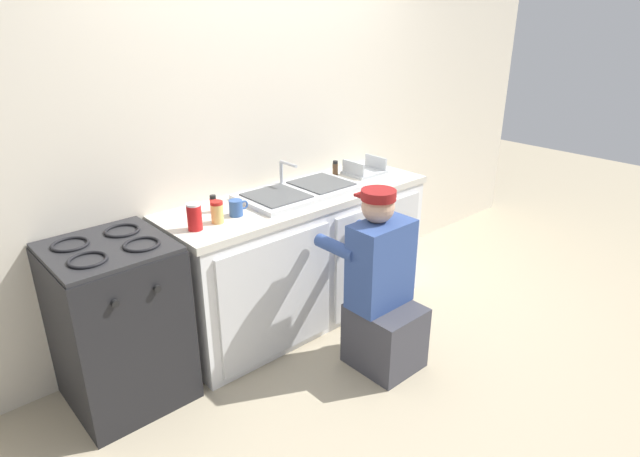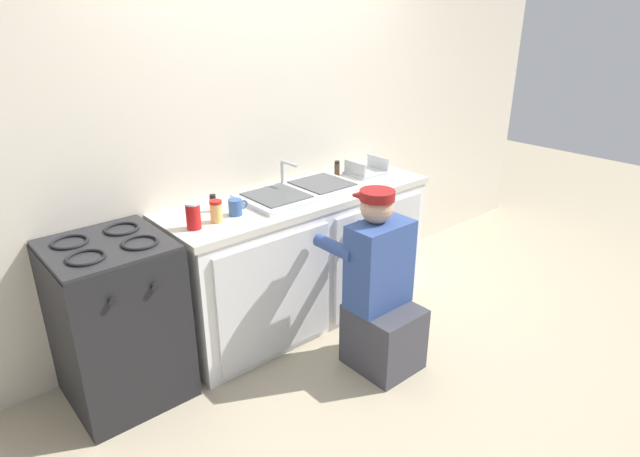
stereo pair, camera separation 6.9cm
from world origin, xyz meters
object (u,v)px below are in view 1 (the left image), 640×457
spice_bottle_red (213,204)px  soda_cup_red (194,217)px  sink_double_basin (299,191)px  condiment_jar (217,212)px  spice_bottle_pepper (335,168)px  stove_range (119,323)px  plumber_person (382,296)px  coffee_mug (236,208)px  dish_rack_tray (365,170)px

spice_bottle_red → soda_cup_red: bearing=-142.5°
sink_double_basin → condiment_jar: sink_double_basin is taller
condiment_jar → spice_bottle_pepper: condiment_jar is taller
condiment_jar → spice_bottle_pepper: 1.16m
stove_range → condiment_jar: bearing=-6.9°
plumber_person → coffee_mug: size_ratio=8.76×
condiment_jar → sink_double_basin: bearing=6.5°
plumber_person → spice_bottle_red: 1.14m
spice_bottle_pepper → soda_cup_red: soda_cup_red is taller
stove_range → soda_cup_red: bearing=-9.8°
sink_double_basin → spice_bottle_red: 0.60m
sink_double_basin → dish_rack_tray: sink_double_basin is taller
dish_rack_tray → spice_bottle_pepper: dish_rack_tray is taller
coffee_mug → soda_cup_red: bearing=-174.1°
dish_rack_tray → soda_cup_red: size_ratio=1.84×
sink_double_basin → spice_bottle_pepper: size_ratio=7.62×
stove_range → condiment_jar: size_ratio=7.37×
dish_rack_tray → sink_double_basin: bearing=-176.8°
spice_bottle_pepper → soda_cup_red: bearing=-169.4°
stove_range → condiment_jar: 0.80m
spice_bottle_pepper → soda_cup_red: size_ratio=0.69×
sink_double_basin → spice_bottle_red: bearing=171.8°
condiment_jar → soda_cup_red: 0.15m
spice_bottle_pepper → soda_cup_red: (-1.28, -0.24, 0.02)m
condiment_jar → coffee_mug: (0.14, 0.02, -0.02)m
coffee_mug → soda_cup_red: (-0.29, -0.03, 0.03)m
soda_cup_red → condiment_jar: bearing=2.6°
stove_range → dish_rack_tray: 1.98m
sink_double_basin → plumber_person: plumber_person is taller
stove_range → soda_cup_red: 0.70m
stove_range → plumber_person: 1.48m
soda_cup_red → spice_bottle_pepper: bearing=10.6°
plumber_person → dish_rack_tray: plumber_person is taller
sink_double_basin → coffee_mug: bearing=-174.3°
condiment_jar → spice_bottle_red: condiment_jar is taller
spice_bottle_pepper → sink_double_basin: bearing=-161.6°
plumber_person → dish_rack_tray: 1.11m
spice_bottle_red → condiment_jar: bearing=-114.2°
plumber_person → soda_cup_red: 1.18m
plumber_person → coffee_mug: plumber_person is taller
stove_range → spice_bottle_pepper: (1.75, 0.16, 0.50)m
stove_range → spice_bottle_red: size_ratio=8.98×
plumber_person → coffee_mug: 1.00m
stove_range → dish_rack_tray: dish_rack_tray is taller
stove_range → plumber_person: bearing=-29.7°
dish_rack_tray → spice_bottle_red: (-1.25, 0.05, 0.03)m
sink_double_basin → condiment_jar: 0.67m
plumber_person → stove_range: bearing=150.3°
dish_rack_tray → coffee_mug: dish_rack_tray is taller
coffee_mug → soda_cup_red: 0.29m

